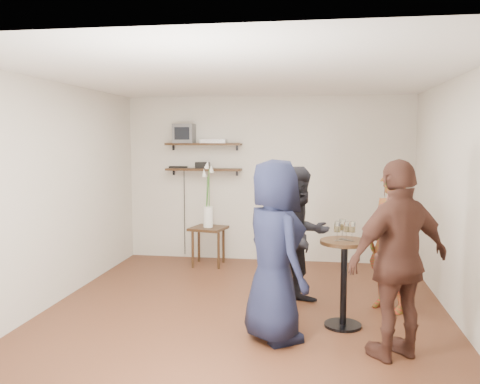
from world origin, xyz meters
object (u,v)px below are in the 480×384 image
object	(u,v)px
radio	(202,165)
person_dark	(300,236)
dvd_deck	(214,141)
drinks_table	(344,271)
side_table	(208,233)
crt_monitor	(184,133)
person_plaid	(391,241)
person_brown	(399,260)
person_navy	(274,251)

from	to	relation	value
radio	person_dark	world-z (taller)	person_dark
dvd_deck	drinks_table	world-z (taller)	dvd_deck
radio	drinks_table	distance (m)	3.51
dvd_deck	side_table	xyz separation A→B (m)	(-0.02, -0.36, -1.40)
crt_monitor	person_dark	world-z (taller)	crt_monitor
dvd_deck	drinks_table	xyz separation A→B (m)	(1.90, -2.66, -1.32)
drinks_table	person_plaid	size ratio (longest dim) A/B	0.57
radio	person_dark	bearing A→B (deg)	-51.22
person_brown	person_plaid	bearing A→B (deg)	-127.43
side_table	crt_monitor	bearing A→B (deg)	141.47
dvd_deck	person_plaid	size ratio (longest dim) A/B	0.25
person_brown	crt_monitor	bearing A→B (deg)	-82.28
drinks_table	person_brown	size ratio (longest dim) A/B	0.51
crt_monitor	person_plaid	size ratio (longest dim) A/B	0.20
crt_monitor	person_plaid	xyz separation A→B (m)	(2.92, -2.07, -1.22)
crt_monitor	drinks_table	xyz separation A→B (m)	(2.37, -2.66, -1.44)
radio	person_brown	distance (m)	4.24
side_table	person_dark	world-z (taller)	person_dark
radio	side_table	bearing A→B (deg)	-65.10
person_dark	drinks_table	bearing A→B (deg)	-90.00
dvd_deck	person_brown	world-z (taller)	dvd_deck
drinks_table	person_brown	distance (m)	0.86
dvd_deck	person_navy	xyz separation A→B (m)	(1.22, -3.10, -1.03)
radio	person_brown	size ratio (longest dim) A/B	0.12
radio	person_navy	xyz separation A→B (m)	(1.41, -3.10, -0.65)
drinks_table	person_plaid	world-z (taller)	person_plaid
crt_monitor	drinks_table	distance (m)	3.85
drinks_table	person_brown	world-z (taller)	person_brown
side_table	drinks_table	xyz separation A→B (m)	(1.92, -2.30, 0.09)
dvd_deck	person_navy	bearing A→B (deg)	-68.52
radio	side_table	distance (m)	1.10
side_table	drinks_table	size ratio (longest dim) A/B	0.65
dvd_deck	side_table	bearing A→B (deg)	-92.86
dvd_deck	person_navy	size ratio (longest dim) A/B	0.23
crt_monitor	drinks_table	size ratio (longest dim) A/B	0.35
person_navy	person_brown	xyz separation A→B (m)	(1.11, -0.25, 0.01)
radio	person_plaid	size ratio (longest dim) A/B	0.14
crt_monitor	person_navy	size ratio (longest dim) A/B	0.18
radio	person_dark	size ratio (longest dim) A/B	0.14
crt_monitor	person_navy	bearing A→B (deg)	-61.36
radio	side_table	xyz separation A→B (m)	(0.17, -0.36, -1.02)
person_plaid	side_table	bearing A→B (deg)	-172.04
dvd_deck	side_table	distance (m)	1.45
radio	person_dark	distance (m)	2.67
crt_monitor	person_brown	xyz separation A→B (m)	(2.81, -3.35, -1.14)
person_navy	dvd_deck	bearing A→B (deg)	-11.32
person_dark	person_brown	distance (m)	1.62
person_plaid	person_brown	xyz separation A→B (m)	(-0.12, -1.28, 0.09)
person_brown	radio	bearing A→B (deg)	-85.29
person_dark	person_navy	world-z (taller)	person_navy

